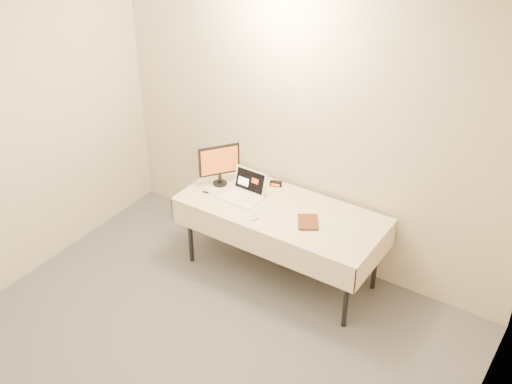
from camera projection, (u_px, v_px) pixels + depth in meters
The scene contains 9 objects.
back_wall at pixel (309, 128), 5.68m from camera, with size 4.00×0.10×2.70m, color beige.
table at pixel (281, 214), 5.72m from camera, with size 1.86×0.81×0.74m.
laptop at pixel (245, 191), 5.83m from camera, with size 0.34×0.31×0.23m.
monitor at pixel (219, 162), 5.92m from camera, with size 0.25×0.33×0.40m.
book at pixel (298, 212), 5.43m from camera, with size 0.17×0.02×0.23m, color brown.
alarm_clock at pixel (276, 184), 6.00m from camera, with size 0.12×0.08×0.05m.
clicker at pixel (255, 218), 5.54m from camera, with size 0.05×0.10×0.02m, color silver.
paper_form at pixel (339, 225), 5.46m from camera, with size 0.11×0.29×0.00m, color #B3DCAF.
usb_dongle at pixel (206, 192), 5.91m from camera, with size 0.06×0.02×0.01m, color black.
Camera 1 is at (2.41, -2.04, 3.88)m, focal length 45.00 mm.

